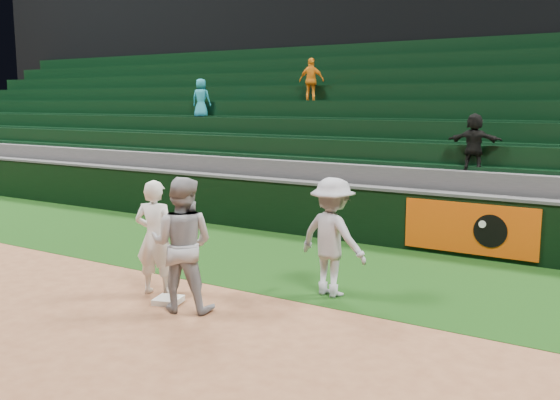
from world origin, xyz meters
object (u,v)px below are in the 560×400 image
object	(u,v)px
first_base	(168,300)
first_baseman	(155,238)
baserunner	(182,244)
base_coach	(332,237)

from	to	relation	value
first_base	first_baseman	size ratio (longest dim) A/B	0.21
baserunner	base_coach	xyz separation A→B (m)	(1.53, 1.79, -0.05)
first_baseman	base_coach	xyz separation A→B (m)	(2.40, 1.43, 0.03)
first_base	first_baseman	xyz separation A→B (m)	(-0.47, 0.26, 0.88)
first_baseman	baserunner	bearing A→B (deg)	139.07
first_base	base_coach	world-z (taller)	base_coach
first_baseman	baserunner	size ratio (longest dim) A/B	0.93
first_baseman	base_coach	bearing A→B (deg)	-167.72
first_baseman	baserunner	distance (m)	0.95
first_base	baserunner	distance (m)	1.03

